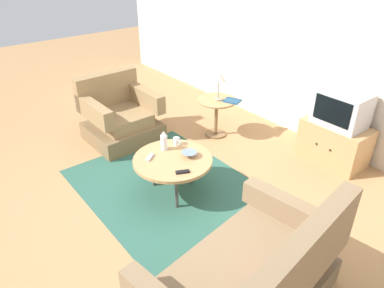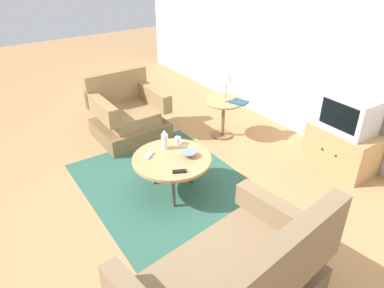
# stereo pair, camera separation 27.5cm
# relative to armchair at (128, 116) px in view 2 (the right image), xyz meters

# --- Properties ---
(ground_plane) EXTENTS (16.00, 16.00, 0.00)m
(ground_plane) POSITION_rel_armchair_xyz_m (1.60, -0.27, -0.31)
(ground_plane) COLOR #AD7F51
(back_wall) EXTENTS (9.00, 0.12, 2.70)m
(back_wall) POSITION_rel_armchair_xyz_m (1.60, 2.16, 1.04)
(back_wall) COLOR beige
(back_wall) RESTS_ON ground
(area_rug) EXTENTS (2.45, 1.74, 0.00)m
(area_rug) POSITION_rel_armchair_xyz_m (1.51, -0.17, -0.31)
(area_rug) COLOR #2D5B4C
(area_rug) RESTS_ON ground
(armchair) EXTENTS (0.87, 0.93, 0.89)m
(armchair) POSITION_rel_armchair_xyz_m (0.00, 0.00, 0.00)
(armchair) COLOR brown
(armchair) RESTS_ON ground
(couch) EXTENTS (1.13, 1.62, 0.96)m
(couch) POSITION_rel_armchair_xyz_m (3.08, -0.61, -0.01)
(couch) COLOR brown
(couch) RESTS_ON ground
(coffee_table) EXTENTS (0.86, 0.86, 0.45)m
(coffee_table) POSITION_rel_armchair_xyz_m (1.51, -0.17, 0.11)
(coffee_table) COLOR tan
(coffee_table) RESTS_ON ground
(side_table) EXTENTS (0.55, 0.55, 0.55)m
(side_table) POSITION_rel_armchair_xyz_m (0.77, 1.12, 0.09)
(side_table) COLOR tan
(side_table) RESTS_ON ground
(tv_stand) EXTENTS (0.81, 0.49, 0.52)m
(tv_stand) POSITION_rel_armchair_xyz_m (2.23, 1.83, -0.05)
(tv_stand) COLOR tan
(tv_stand) RESTS_ON ground
(television) EXTENTS (0.59, 0.43, 0.43)m
(television) POSITION_rel_armchair_xyz_m (2.23, 1.83, 0.42)
(television) COLOR #B7B7BC
(television) RESTS_ON tv_stand
(table_lamp) EXTENTS (0.18, 0.18, 0.41)m
(table_lamp) POSITION_rel_armchair_xyz_m (0.79, 1.14, 0.56)
(table_lamp) COLOR #9E937A
(table_lamp) RESTS_ON side_table
(vase) EXTENTS (0.08, 0.08, 0.23)m
(vase) POSITION_rel_armchair_xyz_m (1.30, -0.13, 0.25)
(vase) COLOR white
(vase) RESTS_ON coffee_table
(mug) EXTENTS (0.12, 0.07, 0.09)m
(mug) POSITION_rel_armchair_xyz_m (1.30, 0.04, 0.18)
(mug) COLOR white
(mug) RESTS_ON coffee_table
(bowl) EXTENTS (0.17, 0.17, 0.05)m
(bowl) POSITION_rel_armchair_xyz_m (1.59, -0.01, 0.16)
(bowl) COLOR slate
(bowl) RESTS_ON coffee_table
(tv_remote_dark) EXTENTS (0.10, 0.15, 0.02)m
(tv_remote_dark) POSITION_rel_armchair_xyz_m (1.80, -0.25, 0.15)
(tv_remote_dark) COLOR black
(tv_remote_dark) RESTS_ON coffee_table
(tv_remote_silver) EXTENTS (0.12, 0.14, 0.02)m
(tv_remote_silver) POSITION_rel_armchair_xyz_m (1.35, -0.36, 0.15)
(tv_remote_silver) COLOR #B2B2B7
(tv_remote_silver) RESTS_ON coffee_table
(book) EXTENTS (0.27, 0.24, 0.02)m
(book) POSITION_rel_armchair_xyz_m (0.96, 1.25, 0.25)
(book) COLOR navy
(book) RESTS_ON side_table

